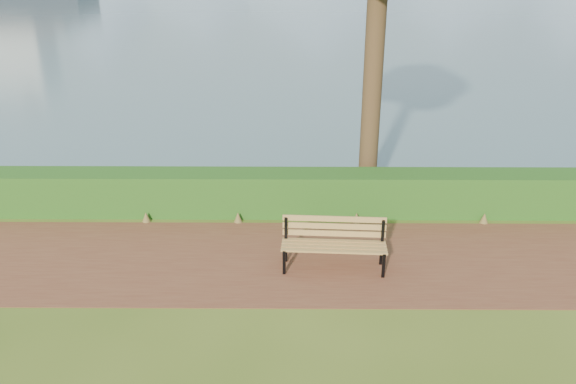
{
  "coord_description": "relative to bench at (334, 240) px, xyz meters",
  "views": [
    {
      "loc": [
        0.13,
        -9.53,
        5.54
      ],
      "look_at": [
        0.05,
        1.2,
        1.1
      ],
      "focal_mm": 35.0,
      "sensor_mm": 36.0,
      "label": 1
    }
  ],
  "objects": [
    {
      "name": "bench",
      "position": [
        0.0,
        0.0,
        0.0
      ],
      "size": [
        2.03,
        0.7,
        1.0
      ],
      "rotation": [
        0.0,
        0.0,
        -0.06
      ],
      "color": "black",
      "rests_on": "ground"
    },
    {
      "name": "hedge",
      "position": [
        -0.94,
        2.54,
        -0.08
      ],
      "size": [
        32.0,
        0.85,
        1.0
      ],
      "primitive_type": "cube",
      "color": "#204A15",
      "rests_on": "ground"
    },
    {
      "name": "path",
      "position": [
        -0.94,
        0.24,
        -0.57
      ],
      "size": [
        40.0,
        3.4,
        0.01
      ],
      "primitive_type": "cube",
      "color": "brown",
      "rests_on": "ground"
    },
    {
      "name": "ground",
      "position": [
        -0.94,
        -0.06,
        -0.58
      ],
      "size": [
        140.0,
        140.0,
        0.0
      ],
      "primitive_type": "plane",
      "color": "#415919",
      "rests_on": "ground"
    }
  ]
}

